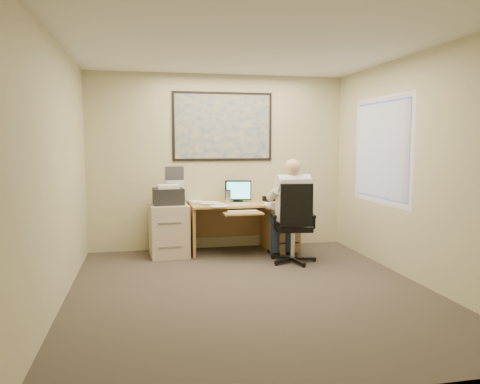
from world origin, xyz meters
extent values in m
cube|color=#3C362E|center=(0.00, 0.00, 0.00)|extent=(4.00, 4.50, 0.00)
cube|color=white|center=(0.00, 0.00, 2.70)|extent=(4.00, 4.50, 0.00)
cube|color=beige|center=(0.00, 2.25, 1.35)|extent=(4.00, 0.00, 2.70)
cube|color=beige|center=(0.00, -2.25, 1.35)|extent=(4.00, 0.00, 2.70)
cube|color=beige|center=(-2.00, 0.00, 1.35)|extent=(0.00, 4.50, 2.70)
cube|color=beige|center=(2.00, 0.00, 1.35)|extent=(0.00, 4.50, 2.70)
cube|color=tan|center=(0.31, 1.88, 0.73)|extent=(1.60, 0.75, 0.03)
cube|color=#9D7540|center=(0.89, 1.88, 0.36)|extent=(0.45, 0.70, 0.70)
cube|color=#9D7540|center=(-0.47, 1.88, 0.36)|extent=(0.04, 0.70, 0.70)
cube|color=#9D7540|center=(0.31, 2.22, 0.45)|extent=(1.55, 0.03, 0.55)
cylinder|color=black|center=(0.26, 2.02, 0.76)|extent=(0.16, 0.16, 0.02)
cube|color=black|center=(0.26, 2.00, 0.93)|extent=(0.40, 0.12, 0.30)
cube|color=#5BEAF8|center=(0.26, 1.98, 0.93)|extent=(0.35, 0.08, 0.26)
cube|color=tan|center=(0.21, 1.43, 0.66)|extent=(0.55, 0.30, 0.02)
cube|color=beige|center=(0.21, 1.43, 0.68)|extent=(0.43, 0.14, 0.02)
cube|color=black|center=(0.76, 2.00, 0.77)|extent=(0.22, 0.21, 0.04)
cylinder|color=silver|center=(0.09, 1.89, 0.84)|extent=(0.08, 0.08, 0.19)
cylinder|color=white|center=(0.25, 2.08, 0.80)|extent=(0.08, 0.08, 0.10)
cube|color=white|center=(-0.14, 1.88, 0.76)|extent=(0.60, 0.56, 0.02)
cube|color=#1E4C93|center=(0.06, 2.23, 1.90)|extent=(1.56, 0.03, 1.06)
cube|color=white|center=(-0.69, 2.24, 1.08)|extent=(0.28, 0.01, 0.42)
cube|color=#C2B29C|center=(-0.81, 1.87, 0.38)|extent=(0.58, 0.68, 0.76)
cube|color=black|center=(-0.81, 1.87, 0.87)|extent=(0.46, 0.40, 0.24)
cube|color=white|center=(-0.81, 1.85, 1.02)|extent=(0.32, 0.26, 0.05)
cylinder|color=silver|center=(0.86, 1.13, 0.26)|extent=(0.06, 0.06, 0.41)
cube|color=black|center=(0.86, 1.13, 0.49)|extent=(0.53, 0.53, 0.07)
cube|color=black|center=(0.89, 0.89, 0.83)|extent=(0.44, 0.12, 0.57)
camera|label=1|loc=(-1.15, -4.97, 1.65)|focal=35.00mm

